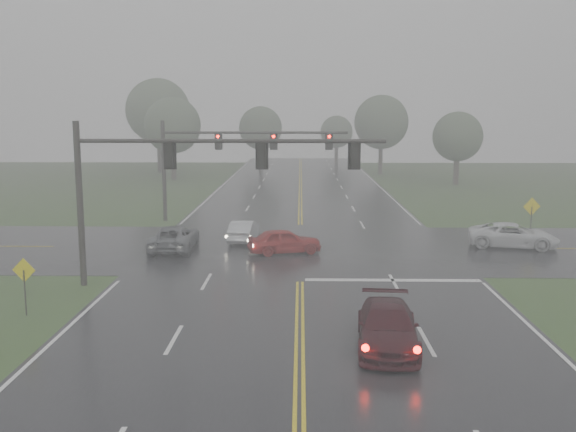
{
  "coord_description": "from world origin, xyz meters",
  "views": [
    {
      "loc": [
        0.02,
        -15.85,
        8.01
      ],
      "look_at": [
        -0.61,
        16.0,
        2.91
      ],
      "focal_mm": 40.0,
      "sensor_mm": 36.0,
      "label": 1
    }
  ],
  "objects_px": {
    "pickup_white": "(513,248)",
    "signal_gantry_far": "(221,151)",
    "car_grey": "(175,250)",
    "sedan_maroon": "(387,347)",
    "signal_gantry_near": "(173,171)",
    "sedan_silver": "(244,241)",
    "sedan_red": "(285,253)"
  },
  "relations": [
    {
      "from": "sedan_red",
      "to": "signal_gantry_near",
      "type": "bearing_deg",
      "value": 129.83
    },
    {
      "from": "sedan_silver",
      "to": "signal_gantry_near",
      "type": "height_order",
      "value": "signal_gantry_near"
    },
    {
      "from": "sedan_red",
      "to": "signal_gantry_near",
      "type": "height_order",
      "value": "signal_gantry_near"
    },
    {
      "from": "signal_gantry_far",
      "to": "sedan_maroon",
      "type": "bearing_deg",
      "value": -71.27
    },
    {
      "from": "car_grey",
      "to": "sedan_silver",
      "type": "bearing_deg",
      "value": -146.17
    },
    {
      "from": "pickup_white",
      "to": "sedan_maroon",
      "type": "bearing_deg",
      "value": 162.91
    },
    {
      "from": "car_grey",
      "to": "signal_gantry_far",
      "type": "distance_m",
      "value": 11.86
    },
    {
      "from": "sedan_red",
      "to": "car_grey",
      "type": "bearing_deg",
      "value": 67.36
    },
    {
      "from": "car_grey",
      "to": "signal_gantry_near",
      "type": "height_order",
      "value": "signal_gantry_near"
    },
    {
      "from": "signal_gantry_near",
      "to": "sedan_silver",
      "type": "bearing_deg",
      "value": 77.98
    },
    {
      "from": "sedan_red",
      "to": "pickup_white",
      "type": "relative_size",
      "value": 0.8
    },
    {
      "from": "sedan_maroon",
      "to": "sedan_silver",
      "type": "xyz_separation_m",
      "value": [
        -6.59,
        18.48,
        0.0
      ]
    },
    {
      "from": "pickup_white",
      "to": "signal_gantry_far",
      "type": "bearing_deg",
      "value": 76.43
    },
    {
      "from": "pickup_white",
      "to": "signal_gantry_far",
      "type": "distance_m",
      "value": 21.64
    },
    {
      "from": "sedan_silver",
      "to": "signal_gantry_near",
      "type": "relative_size",
      "value": 0.29
    },
    {
      "from": "pickup_white",
      "to": "signal_gantry_far",
      "type": "relative_size",
      "value": 0.38
    },
    {
      "from": "signal_gantry_far",
      "to": "signal_gantry_near",
      "type": "bearing_deg",
      "value": -89.7
    },
    {
      "from": "sedan_red",
      "to": "pickup_white",
      "type": "bearing_deg",
      "value": -97.52
    },
    {
      "from": "signal_gantry_near",
      "to": "signal_gantry_far",
      "type": "xyz_separation_m",
      "value": [
        -0.1,
        18.42,
        -0.12
      ]
    },
    {
      "from": "sedan_red",
      "to": "pickup_white",
      "type": "height_order",
      "value": "pickup_white"
    },
    {
      "from": "sedan_red",
      "to": "signal_gantry_near",
      "type": "xyz_separation_m",
      "value": [
        -4.91,
        -7.1,
        5.41
      ]
    },
    {
      "from": "signal_gantry_near",
      "to": "signal_gantry_far",
      "type": "height_order",
      "value": "signal_gantry_near"
    },
    {
      "from": "pickup_white",
      "to": "sedan_red",
      "type": "bearing_deg",
      "value": 111.0
    },
    {
      "from": "sedan_maroon",
      "to": "car_grey",
      "type": "xyz_separation_m",
      "value": [
        -10.48,
        15.85,
        0.0
      ]
    },
    {
      "from": "car_grey",
      "to": "pickup_white",
      "type": "relative_size",
      "value": 0.99
    },
    {
      "from": "sedan_red",
      "to": "sedan_silver",
      "type": "bearing_deg",
      "value": 22.15
    },
    {
      "from": "signal_gantry_near",
      "to": "car_grey",
      "type": "bearing_deg",
      "value": 101.76
    },
    {
      "from": "sedan_maroon",
      "to": "pickup_white",
      "type": "xyz_separation_m",
      "value": [
        9.83,
        16.96,
        0.0
      ]
    },
    {
      "from": "sedan_red",
      "to": "sedan_maroon",
      "type": "bearing_deg",
      "value": 179.14
    },
    {
      "from": "sedan_maroon",
      "to": "signal_gantry_near",
      "type": "xyz_separation_m",
      "value": [
        -8.84,
        7.93,
        5.41
      ]
    },
    {
      "from": "sedan_maroon",
      "to": "sedan_silver",
      "type": "relative_size",
      "value": 1.23
    },
    {
      "from": "sedan_silver",
      "to": "signal_gantry_near",
      "type": "bearing_deg",
      "value": 82.85
    }
  ]
}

